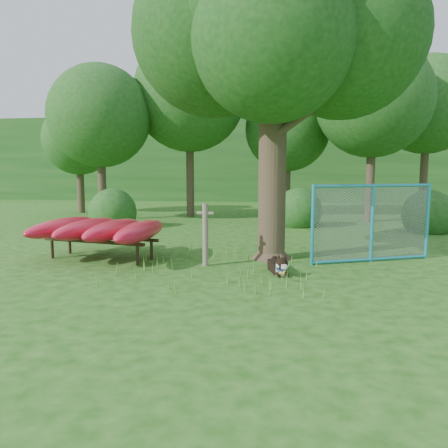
# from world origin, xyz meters

# --- Properties ---
(ground) EXTENTS (80.00, 80.00, 0.00)m
(ground) POSITION_xyz_m (0.00, 0.00, 0.00)
(ground) COLOR #1A4D0F
(ground) RESTS_ON ground
(oak_tree) EXTENTS (6.87, 6.10, 8.36)m
(oak_tree) POSITION_xyz_m (1.16, 2.53, 5.57)
(oak_tree) COLOR #3B2E20
(oak_tree) RESTS_ON ground
(wooden_post) EXTENTS (0.39, 0.13, 1.43)m
(wooden_post) POSITION_xyz_m (-0.26, 1.44, 0.75)
(wooden_post) COLOR #675E4D
(wooden_post) RESTS_ON ground
(kayak_rack) EXTENTS (3.06, 3.28, 0.97)m
(kayak_rack) POSITION_xyz_m (-2.94, 1.82, 0.74)
(kayak_rack) COLOR black
(kayak_rack) RESTS_ON ground
(husky_dog) EXTENTS (0.48, 1.05, 0.47)m
(husky_dog) POSITION_xyz_m (1.41, 0.90, 0.17)
(husky_dog) COLOR black
(husky_dog) RESTS_ON ground
(fence_section) EXTENTS (2.95, 1.33, 3.09)m
(fence_section) POSITION_xyz_m (3.57, 2.46, 0.93)
(fence_section) COLOR #2899BB
(fence_section) RESTS_ON ground
(wildflower_clump) EXTENTS (0.10, 0.09, 0.22)m
(wildflower_clump) POSITION_xyz_m (1.50, 0.13, 0.18)
(wildflower_clump) COLOR #599932
(wildflower_clump) RESTS_ON ground
(bg_tree_a) EXTENTS (4.40, 4.40, 6.70)m
(bg_tree_a) POSITION_xyz_m (-6.50, 10.00, 4.48)
(bg_tree_a) COLOR #3B2E20
(bg_tree_a) RESTS_ON ground
(bg_tree_b) EXTENTS (5.20, 5.20, 8.22)m
(bg_tree_b) POSITION_xyz_m (-3.00, 12.00, 5.61)
(bg_tree_b) COLOR #3B2E20
(bg_tree_b) RESTS_ON ground
(bg_tree_c) EXTENTS (4.00, 4.00, 6.12)m
(bg_tree_c) POSITION_xyz_m (1.50, 13.00, 4.11)
(bg_tree_c) COLOR #3B2E20
(bg_tree_c) RESTS_ON ground
(bg_tree_d) EXTENTS (4.80, 4.80, 7.50)m
(bg_tree_d) POSITION_xyz_m (5.00, 11.00, 5.08)
(bg_tree_d) COLOR #3B2E20
(bg_tree_d) RESTS_ON ground
(bg_tree_e) EXTENTS (4.60, 4.60, 7.55)m
(bg_tree_e) POSITION_xyz_m (8.00, 14.00, 5.23)
(bg_tree_e) COLOR #3B2E20
(bg_tree_e) RESTS_ON ground
(bg_tree_f) EXTENTS (3.60, 3.60, 5.55)m
(bg_tree_f) POSITION_xyz_m (-9.00, 13.00, 3.73)
(bg_tree_f) COLOR #3B2E20
(bg_tree_f) RESTS_ON ground
(shrub_left) EXTENTS (1.80, 1.80, 1.80)m
(shrub_left) POSITION_xyz_m (-5.00, 7.50, 0.00)
(shrub_left) COLOR #1A4D19
(shrub_left) RESTS_ON ground
(shrub_right) EXTENTS (1.80, 1.80, 1.80)m
(shrub_right) POSITION_xyz_m (6.50, 8.00, 0.00)
(shrub_right) COLOR #1A4D19
(shrub_right) RESTS_ON ground
(shrub_mid) EXTENTS (1.80, 1.80, 1.80)m
(shrub_mid) POSITION_xyz_m (2.00, 9.00, 0.00)
(shrub_mid) COLOR #1A4D19
(shrub_mid) RESTS_ON ground
(wooded_hillside) EXTENTS (80.00, 12.00, 6.00)m
(wooded_hillside) POSITION_xyz_m (0.00, 28.00, 3.00)
(wooded_hillside) COLOR #1A4D19
(wooded_hillside) RESTS_ON ground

